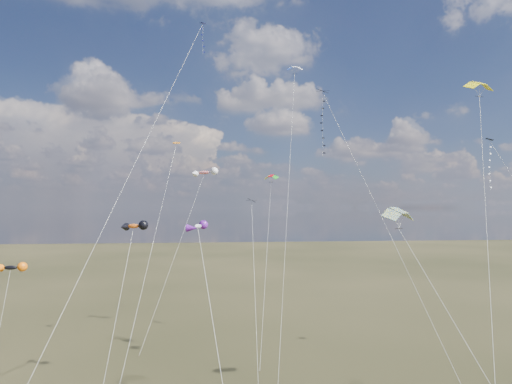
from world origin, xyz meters
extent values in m
cube|color=black|center=(6.90, 16.42, 29.67)|extent=(1.44, 1.45, 0.46)
cylinder|color=silver|center=(10.95, 8.61, 14.83)|extent=(8.13, 15.64, 29.68)
cube|color=#10114F|center=(-5.71, 31.43, 42.47)|extent=(0.95, 0.95, 0.23)
cylinder|color=silver|center=(-12.25, 14.22, 21.23)|extent=(13.11, 34.46, 42.48)
cube|color=black|center=(-0.36, 19.05, 18.13)|extent=(1.01, 1.06, 0.37)
cylinder|color=silver|center=(-0.65, 13.30, 9.07)|extent=(0.60, 11.53, 18.15)
cube|color=#111D4F|center=(26.24, 17.15, 24.98)|extent=(0.96, 0.98, 0.28)
cube|color=orange|center=(-8.93, 27.45, 25.47)|extent=(0.91, 0.87, 0.31)
cylinder|color=silver|center=(-10.94, 17.91, 12.73)|extent=(4.05, 19.11, 25.48)
cylinder|color=silver|center=(13.19, -1.89, 13.86)|extent=(8.09, 13.85, 27.73)
cylinder|color=silver|center=(4.16, 21.68, 18.96)|extent=(6.98, 25.82, 37.94)
cylinder|color=silver|center=(11.10, -3.67, 8.57)|extent=(5.88, 8.90, 17.15)
cylinder|color=silver|center=(1.93, 24.03, 10.80)|extent=(3.09, 11.99, 21.62)
cube|color=#332316|center=(0.39, 18.05, 0.06)|extent=(0.10, 0.10, 0.12)
ellipsoid|color=black|center=(-27.96, 26.36, 10.32)|extent=(2.97, 1.38, 1.18)
cylinder|color=silver|center=(-27.43, 22.79, 5.16)|extent=(1.10, 7.15, 10.34)
ellipsoid|color=#E15C15|center=(-12.45, 16.10, 15.51)|extent=(2.62, 1.84, 1.11)
cylinder|color=silver|center=(-13.04, 10.47, 7.75)|extent=(1.21, 11.29, 15.52)
ellipsoid|color=silver|center=(-6.01, 5.87, 15.87)|extent=(1.68, 2.62, 0.79)
cylinder|color=silver|center=(-4.62, -0.54, 7.93)|extent=(2.79, 12.84, 15.88)
ellipsoid|color=#E70506|center=(-5.46, 33.83, 22.26)|extent=(3.61, 2.43, 1.26)
cylinder|color=silver|center=(-9.21, 29.17, 11.13)|extent=(7.53, 9.35, 22.27)
cube|color=#332316|center=(-12.96, 24.51, 0.06)|extent=(0.10, 0.10, 0.12)
camera|label=1|loc=(-5.67, -30.19, 17.31)|focal=32.00mm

